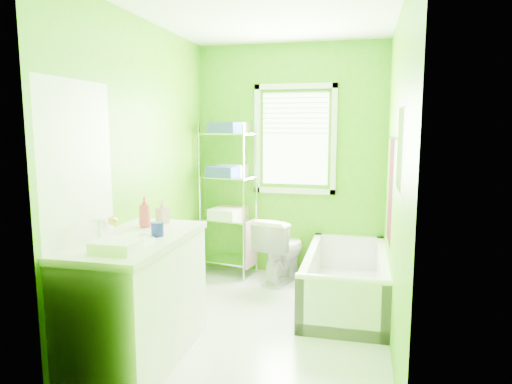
% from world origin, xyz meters
% --- Properties ---
extents(ground, '(2.90, 2.90, 0.00)m').
position_xyz_m(ground, '(0.00, 0.00, 0.00)').
color(ground, silver).
rests_on(ground, ground).
extents(room_envelope, '(2.14, 2.94, 2.62)m').
position_xyz_m(room_envelope, '(0.00, 0.00, 1.55)').
color(room_envelope, '#469B07').
rests_on(room_envelope, ground).
extents(window, '(0.92, 0.05, 1.22)m').
position_xyz_m(window, '(0.05, 1.42, 1.61)').
color(window, white).
rests_on(window, ground).
extents(door, '(0.09, 0.80, 2.00)m').
position_xyz_m(door, '(-1.04, -1.00, 1.00)').
color(door, white).
rests_on(door, ground).
extents(right_wall_decor, '(0.04, 1.48, 1.17)m').
position_xyz_m(right_wall_decor, '(1.04, -0.02, 1.32)').
color(right_wall_decor, '#470815').
rests_on(right_wall_decor, ground).
extents(bathtub, '(0.75, 1.61, 0.52)m').
position_xyz_m(bathtub, '(0.67, 0.61, 0.17)').
color(bathtub, white).
rests_on(bathtub, ground).
extents(toilet, '(0.57, 0.79, 0.72)m').
position_xyz_m(toilet, '(-0.04, 1.14, 0.36)').
color(toilet, white).
rests_on(toilet, ground).
extents(vanity, '(0.63, 1.23, 1.16)m').
position_xyz_m(vanity, '(-0.75, -0.81, 0.49)').
color(vanity, white).
rests_on(vanity, ground).
extents(wire_shelf_unit, '(0.64, 0.52, 1.74)m').
position_xyz_m(wire_shelf_unit, '(-0.67, 1.26, 1.07)').
color(wire_shelf_unit, silver).
rests_on(wire_shelf_unit, ground).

